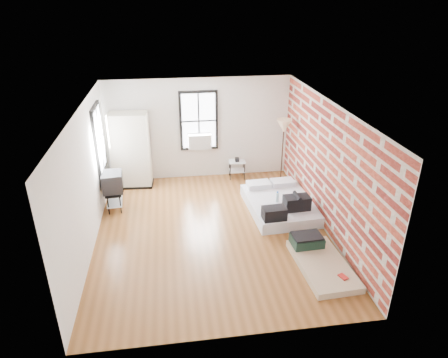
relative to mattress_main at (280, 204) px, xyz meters
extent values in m
plane|color=brown|center=(-1.75, -0.71, -0.18)|extent=(6.00, 6.00, 0.00)
cube|color=silver|center=(-1.75, 2.29, 1.22)|extent=(5.00, 0.01, 2.80)
cube|color=silver|center=(-1.75, -3.71, 1.22)|extent=(5.00, 0.01, 2.80)
cube|color=silver|center=(-4.25, -0.71, 1.22)|extent=(0.01, 6.00, 2.80)
cube|color=maroon|center=(0.75, -0.71, 1.22)|extent=(0.02, 6.00, 2.80)
cube|color=white|center=(-1.75, -0.71, 2.62)|extent=(5.00, 6.00, 0.01)
cube|color=white|center=(-1.75, 2.24, 1.47)|extent=(0.90, 0.02, 1.50)
cube|color=black|center=(-2.23, 2.26, 1.47)|extent=(0.07, 0.08, 1.64)
cube|color=black|center=(-1.26, 2.26, 1.47)|extent=(0.07, 0.08, 1.64)
cube|color=black|center=(-1.75, 2.26, 2.26)|extent=(0.90, 0.08, 0.07)
cube|color=black|center=(-1.75, 2.26, 0.69)|extent=(0.90, 0.08, 0.07)
cube|color=black|center=(-1.75, 2.23, 1.47)|extent=(0.04, 0.02, 1.50)
cube|color=black|center=(-1.75, 2.23, 1.47)|extent=(0.90, 0.02, 0.04)
cube|color=silver|center=(-1.75, 2.12, 0.94)|extent=(0.62, 0.30, 0.40)
cube|color=white|center=(-4.20, 1.09, 1.47)|extent=(0.02, 0.90, 1.50)
cube|color=black|center=(-4.22, 0.60, 1.47)|extent=(0.08, 0.07, 1.64)
cube|color=black|center=(-4.22, 1.57, 1.47)|extent=(0.08, 0.07, 1.64)
cube|color=black|center=(-4.22, 1.09, 2.26)|extent=(0.08, 0.90, 0.07)
cube|color=black|center=(-4.22, 1.09, 0.69)|extent=(0.08, 0.90, 0.07)
cube|color=black|center=(-4.19, 1.09, 1.47)|extent=(0.02, 0.04, 1.50)
cube|color=black|center=(-4.19, 1.09, 1.47)|extent=(0.02, 0.90, 0.04)
cube|color=white|center=(0.00, 0.02, -0.05)|extent=(1.61, 2.12, 0.27)
cube|color=white|center=(-0.36, 0.81, 0.15)|extent=(0.61, 0.41, 0.13)
cube|color=white|center=(0.28, 0.84, 0.15)|extent=(0.61, 0.41, 0.13)
cube|color=black|center=(0.25, -0.44, 0.25)|extent=(0.61, 0.38, 0.32)
cylinder|color=black|center=(0.25, -0.44, 0.43)|extent=(0.11, 0.38, 0.09)
cube|color=black|center=(-0.38, -0.80, 0.23)|extent=(0.53, 0.35, 0.28)
cylinder|color=silver|center=(-0.10, -0.03, 0.21)|extent=(0.07, 0.07, 0.24)
cylinder|color=blue|center=(-0.10, -0.03, 0.34)|extent=(0.04, 0.04, 0.03)
cube|color=tan|center=(0.20, -2.29, -0.11)|extent=(0.97, 1.72, 0.13)
cube|color=black|center=(0.08, -1.67, 0.05)|extent=(0.64, 0.47, 0.19)
cube|color=black|center=(0.08, -1.67, 0.17)|extent=(0.60, 0.44, 0.04)
cube|color=#AF201C|center=(0.40, -2.76, -0.04)|extent=(0.17, 0.21, 0.02)
cube|color=black|center=(-3.59, 1.94, -0.15)|extent=(1.07, 0.66, 0.06)
cube|color=beige|center=(-3.59, 1.94, 0.86)|extent=(1.02, 0.62, 1.97)
cylinder|color=black|center=(-0.93, 1.87, 0.07)|extent=(0.02, 0.02, 0.50)
cylinder|color=black|center=(-0.53, 1.84, 0.07)|extent=(0.02, 0.02, 0.50)
cylinder|color=black|center=(-0.91, 2.18, 0.07)|extent=(0.02, 0.02, 0.50)
cylinder|color=black|center=(-0.51, 2.15, 0.07)|extent=(0.02, 0.02, 0.50)
cube|color=silver|center=(-0.72, 2.01, 0.32)|extent=(0.48, 0.40, 0.02)
cube|color=silver|center=(-0.72, 2.01, 0.05)|extent=(0.46, 0.38, 0.02)
cube|color=black|center=(-0.72, 2.01, 0.38)|extent=(0.12, 0.17, 0.09)
cylinder|color=black|center=(0.40, 1.44, -0.16)|extent=(0.26, 0.26, 0.03)
cylinder|color=black|center=(0.40, 1.44, 0.64)|extent=(0.03, 0.03, 1.58)
cone|color=tan|center=(0.40, 1.44, 1.48)|extent=(0.39, 0.39, 0.35)
cylinder|color=black|center=(-4.08, 0.38, 0.05)|extent=(0.03, 0.03, 0.47)
cylinder|color=black|center=(-3.81, 0.41, 0.05)|extent=(0.03, 0.03, 0.47)
cylinder|color=black|center=(-4.13, 0.94, 0.05)|extent=(0.03, 0.03, 0.47)
cylinder|color=black|center=(-3.85, 0.96, 0.05)|extent=(0.03, 0.03, 0.47)
cube|color=black|center=(-3.97, 0.67, 0.29)|extent=(0.42, 0.70, 0.03)
cube|color=silver|center=(-3.97, 0.67, 0.01)|extent=(0.40, 0.68, 0.02)
cube|color=black|center=(-3.97, 0.67, 0.53)|extent=(0.50, 0.57, 0.47)
cube|color=black|center=(-3.73, 0.69, 0.53)|extent=(0.05, 0.45, 0.37)
camera|label=1|loc=(-2.55, -8.17, 4.63)|focal=32.00mm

